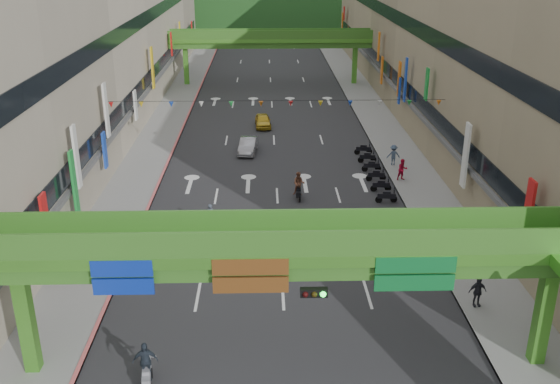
% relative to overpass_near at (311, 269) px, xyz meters
% --- Properties ---
extents(road_slab, '(18.00, 140.00, 0.02)m').
position_rel_overpass_near_xyz_m(road_slab, '(-0.93, 44.62, -5.20)').
color(road_slab, '#28282B').
rests_on(road_slab, ground).
extents(sidewalk_left, '(4.00, 140.00, 0.15)m').
position_rel_overpass_near_xyz_m(sidewalk_left, '(-11.93, 44.62, -5.13)').
color(sidewalk_left, gray).
rests_on(sidewalk_left, ground).
extents(sidewalk_right, '(4.00, 140.00, 0.15)m').
position_rel_overpass_near_xyz_m(sidewalk_right, '(10.07, 44.62, -5.13)').
color(sidewalk_right, gray).
rests_on(sidewalk_right, ground).
extents(curb_left, '(0.20, 140.00, 0.18)m').
position_rel_overpass_near_xyz_m(curb_left, '(-10.03, 44.62, -5.12)').
color(curb_left, '#CC5959').
rests_on(curb_left, ground).
extents(curb_right, '(0.20, 140.00, 0.18)m').
position_rel_overpass_near_xyz_m(curb_right, '(8.17, 44.62, -5.12)').
color(curb_right, gray).
rests_on(curb_right, ground).
extents(building_row_left, '(12.80, 95.00, 19.00)m').
position_rel_overpass_near_xyz_m(building_row_left, '(-19.86, 44.62, 4.25)').
color(building_row_left, '#9E937F').
rests_on(building_row_left, ground).
extents(building_row_right, '(12.80, 95.00, 19.00)m').
position_rel_overpass_near_xyz_m(building_row_right, '(18.00, 44.62, 4.25)').
color(building_row_right, gray).
rests_on(building_row_right, ground).
extents(overpass_near, '(28.00, 12.27, 7.10)m').
position_rel_overpass_near_xyz_m(overpass_near, '(0.00, 0.00, 0.00)').
color(overpass_near, '#4C9E2D').
rests_on(overpass_near, ground).
extents(overpass_far, '(28.00, 2.20, 7.10)m').
position_rel_overpass_near_xyz_m(overpass_far, '(-0.93, 59.62, 0.20)').
color(overpass_far, '#4C9E2D').
rests_on(overpass_far, ground).
extents(hill_left, '(168.00, 140.00, 112.00)m').
position_rel_overpass_near_xyz_m(hill_left, '(-15.93, 154.62, -5.21)').
color(hill_left, '#1C4419').
rests_on(hill_left, ground).
extents(hill_right, '(208.00, 176.00, 128.00)m').
position_rel_overpass_near_xyz_m(hill_right, '(24.07, 174.62, -5.21)').
color(hill_right, '#1C4419').
rests_on(hill_right, ground).
extents(bunting_string, '(26.00, 0.36, 0.47)m').
position_rel_overpass_near_xyz_m(bunting_string, '(-0.93, 24.62, 0.75)').
color(bunting_string, black).
rests_on(bunting_string, ground).
extents(scooter_rider_near, '(0.66, 1.60, 1.93)m').
position_rel_overpass_near_xyz_m(scooter_rider_near, '(-5.31, 14.51, -4.32)').
color(scooter_rider_near, black).
rests_on(scooter_rider_near, ground).
extents(scooter_rider_mid, '(0.91, 1.60, 2.09)m').
position_rel_overpass_near_xyz_m(scooter_rider_mid, '(0.62, 19.91, -4.12)').
color(scooter_rider_mid, black).
rests_on(scooter_rider_mid, ground).
extents(scooter_rider_left, '(1.10, 1.60, 2.13)m').
position_rel_overpass_near_xyz_m(scooter_rider_left, '(-6.87, -0.48, -4.13)').
color(scooter_rider_left, gray).
rests_on(scooter_rider_left, ground).
extents(scooter_rider_far, '(0.93, 1.60, 2.16)m').
position_rel_overpass_near_xyz_m(scooter_rider_far, '(-6.50, 11.78, -4.10)').
color(scooter_rider_far, maroon).
rests_on(scooter_rider_far, ground).
extents(parked_scooter_row, '(1.60, 11.55, 1.08)m').
position_rel_overpass_near_xyz_m(parked_scooter_row, '(6.87, 24.62, -4.68)').
color(parked_scooter_row, black).
rests_on(parked_scooter_row, ground).
extents(car_silver, '(1.80, 4.11, 1.31)m').
position_rel_overpass_near_xyz_m(car_silver, '(-3.29, 30.87, -4.55)').
color(car_silver, '#A1A0A7').
rests_on(car_silver, ground).
extents(car_yellow, '(1.72, 3.86, 1.29)m').
position_rel_overpass_near_xyz_m(car_yellow, '(-1.98, 39.16, -4.56)').
color(car_yellow, gold).
rests_on(car_yellow, ground).
extents(pedestrian_red, '(0.97, 0.84, 1.69)m').
position_rel_overpass_near_xyz_m(pedestrian_red, '(8.87, 23.30, -4.36)').
color(pedestrian_red, '#B50A26').
rests_on(pedestrian_red, ground).
extents(pedestrian_dark, '(0.99, 0.52, 1.62)m').
position_rel_overpass_near_xyz_m(pedestrian_dark, '(8.87, 5.12, -4.39)').
color(pedestrian_dark, '#23232A').
rests_on(pedestrian_dark, ground).
extents(pedestrian_blue, '(0.81, 0.53, 1.71)m').
position_rel_overpass_near_xyz_m(pedestrian_blue, '(8.87, 26.92, -4.35)').
color(pedestrian_blue, '#38485E').
rests_on(pedestrian_blue, ground).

